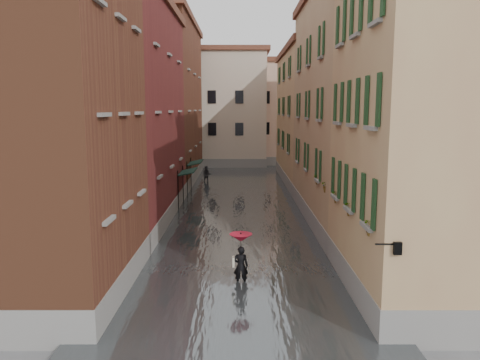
{
  "coord_description": "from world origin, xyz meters",
  "views": [
    {
      "loc": [
        0.06,
        -18.31,
        6.76
      ],
      "look_at": [
        0.07,
        6.2,
        3.0
      ],
      "focal_mm": 35.0,
      "sensor_mm": 36.0,
      "label": 1
    }
  ],
  "objects": [
    {
      "name": "wall_lantern",
      "position": [
        4.33,
        -6.0,
        3.01
      ],
      "size": [
        0.71,
        0.22,
        0.35
      ],
      "color": "black",
      "rests_on": "ground"
    },
    {
      "name": "floodwater",
      "position": [
        0.0,
        13.0,
        0.1
      ],
      "size": [
        10.0,
        60.0,
        0.2
      ],
      "primitive_type": "cube",
      "color": "#4F5457",
      "rests_on": "ground"
    },
    {
      "name": "building_right_far",
      "position": [
        7.0,
        24.0,
        5.75
      ],
      "size": [
        6.0,
        16.0,
        11.5
      ],
      "primitive_type": "cube",
      "color": "#AC7D59",
      "rests_on": "ground"
    },
    {
      "name": "window_planters",
      "position": [
        4.12,
        0.52,
        3.51
      ],
      "size": [
        0.59,
        10.6,
        0.84
      ],
      "color": "brown",
      "rests_on": "ground"
    },
    {
      "name": "building_right_near",
      "position": [
        7.0,
        -2.0,
        5.75
      ],
      "size": [
        6.0,
        8.0,
        11.5
      ],
      "primitive_type": "cube",
      "color": "#AC7D59",
      "rests_on": "ground"
    },
    {
      "name": "building_left_near",
      "position": [
        -7.0,
        -2.0,
        6.5
      ],
      "size": [
        6.0,
        8.0,
        13.0
      ],
      "primitive_type": "cube",
      "color": "brown",
      "rests_on": "ground"
    },
    {
      "name": "building_end_cream",
      "position": [
        -3.0,
        38.0,
        6.5
      ],
      "size": [
        12.0,
        9.0,
        13.0
      ],
      "primitive_type": "cube",
      "color": "#BBAB95",
      "rests_on": "ground"
    },
    {
      "name": "building_end_pink",
      "position": [
        6.0,
        40.0,
        6.0
      ],
      "size": [
        10.0,
        9.0,
        12.0
      ],
      "primitive_type": "cube",
      "color": "#D0A792",
      "rests_on": "ground"
    },
    {
      "name": "awning_far",
      "position": [
        -3.49,
        18.19,
        2.46
      ],
      "size": [
        1.09,
        2.88,
        2.8
      ],
      "color": "black",
      "rests_on": "ground"
    },
    {
      "name": "pedestrian_far",
      "position": [
        -2.95,
        23.68,
        0.79
      ],
      "size": [
        0.81,
        0.66,
        1.59
      ],
      "primitive_type": "imported",
      "rotation": [
        0.0,
        0.0,
        0.07
      ],
      "color": "black",
      "rests_on": "ground"
    },
    {
      "name": "ground",
      "position": [
        0.0,
        0.0,
        0.0
      ],
      "size": [
        120.0,
        120.0,
        0.0
      ],
      "primitive_type": "plane",
      "color": "#535355",
      "rests_on": "ground"
    },
    {
      "name": "awning_near",
      "position": [
        -3.49,
        12.88,
        2.46
      ],
      "size": [
        1.09,
        2.72,
        2.8
      ],
      "color": "black",
      "rests_on": "ground"
    },
    {
      "name": "building_left_mid",
      "position": [
        -7.0,
        9.0,
        6.25
      ],
      "size": [
        6.0,
        14.0,
        12.5
      ],
      "primitive_type": "cube",
      "color": "maroon",
      "rests_on": "ground"
    },
    {
      "name": "pedestrian_main",
      "position": [
        0.09,
        -1.14,
        1.23
      ],
      "size": [
        0.9,
        0.9,
        2.06
      ],
      "color": "black",
      "rests_on": "ground"
    },
    {
      "name": "building_right_mid",
      "position": [
        7.0,
        9.0,
        6.5
      ],
      "size": [
        6.0,
        14.0,
        13.0
      ],
      "primitive_type": "cube",
      "color": "tan",
      "rests_on": "ground"
    },
    {
      "name": "building_left_far",
      "position": [
        -7.0,
        24.0,
        7.0
      ],
      "size": [
        6.0,
        16.0,
        14.0
      ],
      "primitive_type": "cube",
      "color": "brown",
      "rests_on": "ground"
    }
  ]
}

